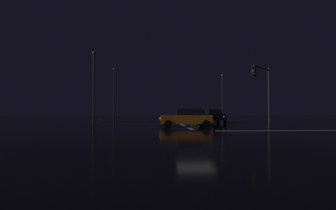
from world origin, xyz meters
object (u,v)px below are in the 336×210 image
Objects in this scene: traffic_signal_ne at (263,84)px; streetlamp_left_far at (114,89)px; streetlamp_right_far at (222,93)px; sedan_silver at (198,114)px; streetlamp_left_near at (94,81)px; sedan_orange_crossing at (186,118)px; sedan_black at (214,116)px; sedan_green at (201,115)px.

traffic_signal_ne is 29.42m from streetlamp_left_far.
traffic_signal_ne is at bearing -49.74° from streetlamp_left_far.
streetlamp_right_far is (1.93, 22.43, 0.73)m from traffic_signal_ne.
traffic_signal_ne is (4.17, -15.16, 3.45)m from sedan_silver.
streetlamp_left_far reaches higher than streetlamp_left_near.
sedan_orange_crossing is 15.67m from streetlamp_left_near.
traffic_signal_ne is at bearing -94.92° from streetlamp_right_far.
sedan_black and sedan_orange_crossing have the same top height.
streetlamp_right_far reaches higher than sedan_silver.
streetlamp_left_near is (-10.35, 10.93, 4.35)m from sedan_orange_crossing.
traffic_signal_ne is at bearing -62.53° from sedan_green.
streetlamp_left_far is at bearing 90.00° from streetlamp_left_near.
sedan_green is at bearing -116.78° from streetlamp_right_far.
sedan_orange_crossing is at bearing -117.54° from sedan_black.
sedan_green is 0.50× the size of streetlamp_right_far.
streetlamp_left_far is (-19.00, 22.43, 1.29)m from traffic_signal_ne.
sedan_silver is 17.75m from streetlamp_left_near.
sedan_green is 10.89m from traffic_signal_ne.
streetlamp_left_far reaches higher than sedan_orange_crossing.
sedan_black is at bearing -90.61° from sedan_silver.
sedan_green is 20.02m from streetlamp_left_far.
traffic_signal_ne is 0.69× the size of streetlamp_left_near.
streetlamp_left_far is at bearing 128.35° from sedan_black.
sedan_orange_crossing is at bearing -46.55° from streetlamp_left_near.
streetlamp_left_near reaches higher than traffic_signal_ne.
sedan_silver is (0.60, 5.99, 0.00)m from sedan_green.
streetlamp_left_far reaches higher than traffic_signal_ne.
streetlamp_left_far is (-14.71, 18.59, 4.74)m from sedan_black.
sedan_silver and sedan_orange_crossing have the same top height.
sedan_silver is at bearing 89.39° from sedan_black.
traffic_signal_ne reaches higher than sedan_silver.
streetlamp_left_far is at bearing 153.86° from sedan_silver.
streetlamp_left_near reaches higher than sedan_black.
sedan_silver is 0.70× the size of traffic_signal_ne.
sedan_silver is 16.09m from traffic_signal_ne.
sedan_black is at bearing 62.46° from sedan_orange_crossing.
streetlamp_left_near is (0.00, -16.00, -0.38)m from streetlamp_left_far.
streetlamp_right_far is 26.34m from streetlamp_left_near.
streetlamp_left_near is at bearing 170.03° from sedan_black.
sedan_silver is at bearing 84.30° from sedan_green.
sedan_green is 0.70× the size of traffic_signal_ne.
streetlamp_right_far is at bearing 63.22° from sedan_green.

